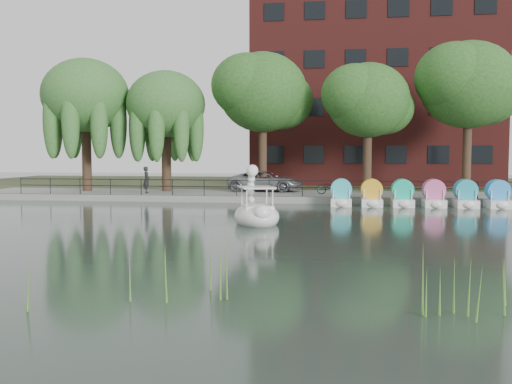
% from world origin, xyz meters
% --- Properties ---
extents(ground_plane, '(120.00, 120.00, 0.00)m').
position_xyz_m(ground_plane, '(0.00, 0.00, 0.00)').
color(ground_plane, '#374740').
extents(promenade, '(40.00, 6.00, 0.40)m').
position_xyz_m(promenade, '(0.00, 16.00, 0.20)').
color(promenade, gray).
rests_on(promenade, ground_plane).
extents(kerb, '(40.00, 0.25, 0.40)m').
position_xyz_m(kerb, '(0.00, 13.05, 0.20)').
color(kerb, gray).
rests_on(kerb, ground_plane).
extents(land_strip, '(60.00, 22.00, 0.36)m').
position_xyz_m(land_strip, '(0.00, 30.00, 0.18)').
color(land_strip, '#47512D').
rests_on(land_strip, ground_plane).
extents(railing, '(32.00, 0.05, 1.00)m').
position_xyz_m(railing, '(0.00, 13.25, 1.15)').
color(railing, black).
rests_on(railing, promenade).
extents(apartment_building, '(20.00, 10.07, 18.00)m').
position_xyz_m(apartment_building, '(7.00, 29.97, 9.36)').
color(apartment_building, '#4C1E16').
rests_on(apartment_building, land_strip).
extents(willow_left, '(5.88, 5.88, 9.01)m').
position_xyz_m(willow_left, '(-13.00, 16.50, 6.87)').
color(willow_left, '#473323').
rests_on(willow_left, promenade).
extents(willow_mid, '(5.32, 5.32, 8.15)m').
position_xyz_m(willow_mid, '(-7.50, 17.00, 6.25)').
color(willow_mid, '#473323').
rests_on(willow_mid, promenade).
extents(broadleaf_center, '(6.00, 6.00, 9.25)m').
position_xyz_m(broadleaf_center, '(-1.00, 18.00, 7.06)').
color(broadleaf_center, '#473323').
rests_on(broadleaf_center, promenade).
extents(broadleaf_right, '(5.40, 5.40, 8.32)m').
position_xyz_m(broadleaf_right, '(6.00, 17.50, 6.39)').
color(broadleaf_right, '#473323').
rests_on(broadleaf_right, promenade).
extents(broadleaf_far, '(6.30, 6.30, 9.71)m').
position_xyz_m(broadleaf_far, '(12.50, 18.50, 7.40)').
color(broadleaf_far, '#473323').
rests_on(broadleaf_far, promenade).
extents(minivan, '(3.08, 5.92, 1.59)m').
position_xyz_m(minivan, '(-0.79, 17.48, 1.20)').
color(minivan, gray).
rests_on(minivan, promenade).
extents(bicycle, '(1.02, 1.82, 1.00)m').
position_xyz_m(bicycle, '(3.62, 15.26, 0.90)').
color(bicycle, gray).
rests_on(bicycle, promenade).
extents(pedestrian, '(0.74, 0.85, 1.98)m').
position_xyz_m(pedestrian, '(-8.12, 14.64, 1.39)').
color(pedestrian, black).
rests_on(pedestrian, promenade).
extents(swan_boat, '(2.71, 3.39, 2.50)m').
position_xyz_m(swan_boat, '(0.63, 3.20, 0.55)').
color(swan_boat, white).
rests_on(swan_boat, ground_plane).
extents(pedal_boat_row, '(9.65, 1.70, 1.40)m').
position_xyz_m(pedal_boat_row, '(8.52, 12.03, 0.61)').
color(pedal_boat_row, white).
rests_on(pedal_boat_row, ground_plane).
extents(reed_bank, '(24.00, 2.40, 1.20)m').
position_xyz_m(reed_bank, '(2.00, -9.50, 0.60)').
color(reed_bank, '#669938').
rests_on(reed_bank, ground_plane).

